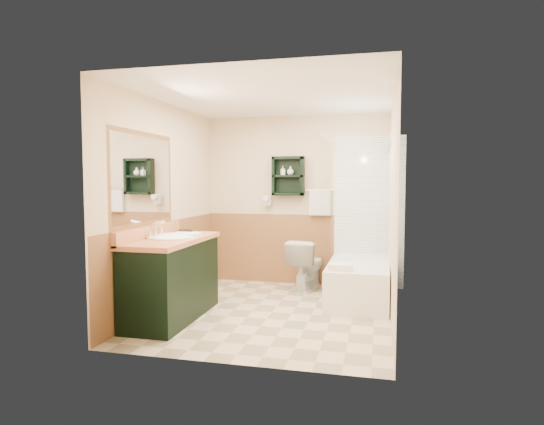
# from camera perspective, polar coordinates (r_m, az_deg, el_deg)

# --- Properties ---
(floor) EXTENTS (3.00, 3.00, 0.00)m
(floor) POSITION_cam_1_polar(r_m,az_deg,el_deg) (5.26, 0.01, -12.39)
(floor) COLOR beige
(floor) RESTS_ON ground
(back_wall) EXTENTS (2.60, 0.04, 2.40)m
(back_wall) POSITION_cam_1_polar(r_m,az_deg,el_deg) (6.54, 3.09, 1.51)
(back_wall) COLOR #F4E6BF
(back_wall) RESTS_ON ground
(left_wall) EXTENTS (0.04, 3.00, 2.40)m
(left_wall) POSITION_cam_1_polar(r_m,az_deg,el_deg) (5.51, -13.48, 0.95)
(left_wall) COLOR #F4E6BF
(left_wall) RESTS_ON ground
(right_wall) EXTENTS (0.04, 3.00, 2.40)m
(right_wall) POSITION_cam_1_polar(r_m,az_deg,el_deg) (4.92, 15.15, 0.56)
(right_wall) COLOR #F4E6BF
(right_wall) RESTS_ON ground
(ceiling) EXTENTS (2.60, 3.00, 0.04)m
(ceiling) POSITION_cam_1_polar(r_m,az_deg,el_deg) (5.13, 0.01, 14.53)
(ceiling) COLOR white
(ceiling) RESTS_ON back_wall
(wainscot_left) EXTENTS (2.98, 2.98, 1.00)m
(wainscot_left) POSITION_cam_1_polar(r_m,az_deg,el_deg) (5.57, -13.04, -6.27)
(wainscot_left) COLOR #AA7044
(wainscot_left) RESTS_ON left_wall
(wainscot_back) EXTENTS (2.58, 2.58, 1.00)m
(wainscot_back) POSITION_cam_1_polar(r_m,az_deg,el_deg) (6.57, 3.01, -4.61)
(wainscot_back) COLOR #AA7044
(wainscot_back) RESTS_ON back_wall
(mirror_frame) EXTENTS (1.30, 1.30, 1.00)m
(mirror_frame) POSITION_cam_1_polar(r_m,az_deg,el_deg) (4.99, -15.88, 4.04)
(mirror_frame) COLOR brown
(mirror_frame) RESTS_ON left_wall
(mirror_glass) EXTENTS (1.20, 1.20, 0.90)m
(mirror_glass) POSITION_cam_1_polar(r_m,az_deg,el_deg) (4.99, -15.83, 4.05)
(mirror_glass) COLOR white
(mirror_glass) RESTS_ON left_wall
(tile_right) EXTENTS (1.50, 1.50, 2.10)m
(tile_right) POSITION_cam_1_polar(r_m,az_deg,el_deg) (5.67, 14.49, -0.50)
(tile_right) COLOR white
(tile_right) RESTS_ON right_wall
(tile_back) EXTENTS (0.95, 0.95, 2.10)m
(tile_back) POSITION_cam_1_polar(r_m,az_deg,el_deg) (6.40, 12.08, 0.03)
(tile_back) COLOR white
(tile_back) RESTS_ON back_wall
(tile_accent) EXTENTS (1.50, 1.50, 0.10)m
(tile_accent) POSITION_cam_1_polar(r_m,az_deg,el_deg) (5.67, 14.54, 8.09)
(tile_accent) COLOR #144925
(tile_accent) RESTS_ON right_wall
(wall_shelf) EXTENTS (0.45, 0.15, 0.55)m
(wall_shelf) POSITION_cam_1_polar(r_m,az_deg,el_deg) (6.44, 2.03, 4.60)
(wall_shelf) COLOR black
(wall_shelf) RESTS_ON back_wall
(hair_dryer) EXTENTS (0.10, 0.24, 0.18)m
(hair_dryer) POSITION_cam_1_polar(r_m,az_deg,el_deg) (6.53, -0.51, 1.52)
(hair_dryer) COLOR white
(hair_dryer) RESTS_ON back_wall
(towel_bar) EXTENTS (0.40, 0.06, 0.40)m
(towel_bar) POSITION_cam_1_polar(r_m,az_deg,el_deg) (6.41, 6.06, 2.79)
(towel_bar) COLOR silver
(towel_bar) RESTS_ON back_wall
(curtain_rod) EXTENTS (0.03, 1.60, 0.03)m
(curtain_rod) POSITION_cam_1_polar(r_m,az_deg,el_deg) (5.71, 7.02, 9.16)
(curtain_rod) COLOR silver
(curtain_rod) RESTS_ON back_wall
(shower_curtain) EXTENTS (1.05, 1.05, 1.70)m
(shower_curtain) POSITION_cam_1_polar(r_m,az_deg,el_deg) (5.87, 7.14, 0.72)
(shower_curtain) COLOR beige
(shower_curtain) RESTS_ON curtain_rod
(vanity) EXTENTS (0.59, 1.38, 0.87)m
(vanity) POSITION_cam_1_polar(r_m,az_deg,el_deg) (5.05, -12.42, -8.06)
(vanity) COLOR black
(vanity) RESTS_ON ground
(bathtub) EXTENTS (0.72, 1.50, 0.48)m
(bathtub) POSITION_cam_1_polar(r_m,az_deg,el_deg) (5.80, 10.80, -8.46)
(bathtub) COLOR white
(bathtub) RESTS_ON ground
(toilet) EXTENTS (0.51, 0.75, 0.68)m
(toilet) POSITION_cam_1_polar(r_m,az_deg,el_deg) (6.26, 4.41, -6.55)
(toilet) COLOR white
(toilet) RESTS_ON ground
(counter_towel) EXTENTS (0.30, 0.23, 0.04)m
(counter_towel) POSITION_cam_1_polar(r_m,az_deg,el_deg) (5.06, -10.76, -2.76)
(counter_towel) COLOR silver
(counter_towel) RESTS_ON vanity
(vanity_book) EXTENTS (0.14, 0.09, 0.20)m
(vanity_book) POSITION_cam_1_polar(r_m,az_deg,el_deg) (5.53, -11.56, -1.38)
(vanity_book) COLOR black
(vanity_book) RESTS_ON vanity
(tub_towel) EXTENTS (0.26, 0.21, 0.07)m
(tub_towel) POSITION_cam_1_polar(r_m,az_deg,el_deg) (5.21, 8.60, -6.76)
(tub_towel) COLOR silver
(tub_towel) RESTS_ON bathtub
(soap_bottle_a) EXTENTS (0.10, 0.14, 0.06)m
(soap_bottle_a) POSITION_cam_1_polar(r_m,az_deg,el_deg) (6.45, 1.36, 4.99)
(soap_bottle_a) COLOR white
(soap_bottle_a) RESTS_ON wall_shelf
(soap_bottle_b) EXTENTS (0.12, 0.14, 0.09)m
(soap_bottle_b) POSITION_cam_1_polar(r_m,az_deg,el_deg) (6.43, 2.33, 5.15)
(soap_bottle_b) COLOR white
(soap_bottle_b) RESTS_ON wall_shelf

